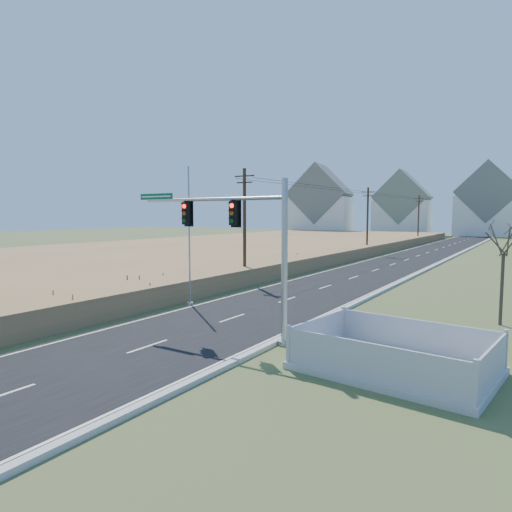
{
  "coord_description": "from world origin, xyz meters",
  "views": [
    {
      "loc": [
        13.34,
        -15.03,
        5.41
      ],
      "look_at": [
        1.68,
        3.63,
        3.4
      ],
      "focal_mm": 32.0,
      "sensor_mm": 36.0,
      "label": 1
    }
  ],
  "objects": [
    {
      "name": "fence_enclosure",
      "position": [
        9.27,
        0.5,
        0.29
      ],
      "size": [
        6.83,
        5.06,
        1.46
      ],
      "rotation": [
        0.0,
        0.0,
        -0.12
      ],
      "color": "#B7B5AD",
      "rests_on": "ground"
    },
    {
      "name": "open_sign",
      "position": [
        7.54,
        -0.8,
        0.36
      ],
      "size": [
        0.55,
        0.1,
        0.68
      ],
      "rotation": [
        0.0,
        0.0,
        -0.06
      ],
      "color": "white",
      "rests_on": "ground"
    },
    {
      "name": "traffic_signal_mast",
      "position": [
        2.65,
        1.35,
        4.25
      ],
      "size": [
        8.64,
        0.59,
        6.87
      ],
      "rotation": [
        0.0,
        0.0,
        -0.02
      ],
      "color": "#9EA0A5",
      "rests_on": "ground"
    },
    {
      "name": "ground",
      "position": [
        0.0,
        0.0,
        0.0
      ],
      "size": [
        260.0,
        260.0,
        0.0
      ],
      "primitive_type": "plane",
      "color": "#47592B",
      "rests_on": "ground"
    },
    {
      "name": "utility_pole_far",
      "position": [
        -6.5,
        75.0,
        4.68
      ],
      "size": [
        1.8,
        0.26,
        9.0
      ],
      "color": "#422D1E",
      "rests_on": "ground"
    },
    {
      "name": "bare_tree",
      "position": [
        11.86,
        9.92,
        4.32
      ],
      "size": [
        2.02,
        2.02,
        5.35
      ],
      "color": "#4C3F33",
      "rests_on": "ground"
    },
    {
      "name": "condo_n",
      "position": [
        2.0,
        112.0,
        7.61
      ],
      "size": [
        15.27,
        10.2,
        18.54
      ],
      "color": "silver",
      "rests_on": "ground"
    },
    {
      "name": "utility_pole_mid",
      "position": [
        -6.5,
        45.0,
        4.68
      ],
      "size": [
        1.8,
        0.26,
        9.0
      ],
      "color": "#422D1E",
      "rests_on": "ground"
    },
    {
      "name": "condo_nw",
      "position": [
        -38.0,
        100.0,
        7.7
      ],
      "size": [
        17.69,
        13.38,
        19.05
      ],
      "rotation": [
        0.0,
        0.0,
        0.14
      ],
      "color": "silver",
      "rests_on": "ground"
    },
    {
      "name": "condo_nnw",
      "position": [
        -18.0,
        108.0,
        6.94
      ],
      "size": [
        14.93,
        11.17,
        17.03
      ],
      "rotation": [
        0.0,
        0.0,
        0.07
      ],
      "color": "silver",
      "rests_on": "ground"
    },
    {
      "name": "curb",
      "position": [
        4.15,
        50.0,
        0.09
      ],
      "size": [
        0.3,
        180.0,
        0.18
      ],
      "primitive_type": "cube",
      "color": "#B2AFA8",
      "rests_on": "ground"
    },
    {
      "name": "road",
      "position": [
        0.0,
        50.0,
        0.03
      ],
      "size": [
        8.0,
        180.0,
        0.06
      ],
      "primitive_type": "cube",
      "color": "black",
      "rests_on": "ground"
    },
    {
      "name": "flagpole",
      "position": [
        -4.3,
        5.73,
        3.28
      ],
      "size": [
        0.37,
        0.37,
        8.21
      ],
      "color": "#B7B5AD",
      "rests_on": "ground"
    },
    {
      "name": "utility_pole_near",
      "position": [
        -6.5,
        15.0,
        4.68
      ],
      "size": [
        1.8,
        0.26,
        9.0
      ],
      "color": "#422D1E",
      "rests_on": "ground"
    },
    {
      "name": "reed_marsh",
      "position": [
        -24.0,
        40.0,
        0.65
      ],
      "size": [
        38.0,
        110.0,
        1.3
      ],
      "primitive_type": "cube",
      "color": "#A9784C",
      "rests_on": "ground"
    }
  ]
}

